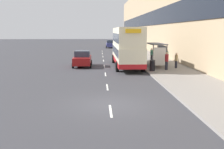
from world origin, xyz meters
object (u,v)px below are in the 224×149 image
object	(u,v)px
pedestrian_at_shelter	(167,58)
pedestrian_1	(166,56)
pedestrian_4	(151,55)
litter_bin	(152,65)
bus_shelter	(158,50)
car_1	(110,44)
car_0	(82,59)
double_decker_bus_near	(127,46)
pedestrian_2	(167,61)
pedestrian_3	(176,60)

from	to	relation	value
pedestrian_at_shelter	pedestrian_1	distance (m)	2.95
pedestrian_4	pedestrian_1	bearing A→B (deg)	-52.60
pedestrian_1	litter_bin	size ratio (longest dim) A/B	1.64
bus_shelter	car_1	size ratio (longest dim) A/B	0.99
car_0	pedestrian_1	size ratio (longest dim) A/B	2.27
double_decker_bus_near	litter_bin	world-z (taller)	double_decker_bus_near
car_1	pedestrian_4	xyz separation A→B (m)	(4.11, -27.46, 0.08)
car_1	pedestrian_1	distance (m)	29.73
pedestrian_1	pedestrian_2	bearing A→B (deg)	-103.86
pedestrian_1	litter_bin	xyz separation A→B (m)	(-2.90, -6.09, -0.35)
pedestrian_at_shelter	litter_bin	size ratio (longest dim) A/B	1.75
pedestrian_2	car_0	bearing A→B (deg)	156.17
car_1	car_0	bearing A→B (deg)	-98.17
pedestrian_3	car_0	bearing A→B (deg)	164.95
car_1	pedestrian_3	distance (m)	34.07
pedestrian_2	pedestrian_at_shelter	bearing A→B (deg)	75.11
pedestrian_2	double_decker_bus_near	bearing A→B (deg)	137.73
car_1	bus_shelter	bearing A→B (deg)	-83.33
pedestrian_1	pedestrian_4	bearing A→B (deg)	127.40
double_decker_bus_near	pedestrian_at_shelter	world-z (taller)	double_decker_bus_near
car_0	pedestrian_4	world-z (taller)	car_0
double_decker_bus_near	pedestrian_3	xyz separation A→B (m)	(4.92, -2.16, -1.34)
car_1	litter_bin	distance (m)	35.41
bus_shelter	double_decker_bus_near	size ratio (longest dim) A/B	0.40
pedestrian_1	litter_bin	distance (m)	6.75
litter_bin	pedestrian_at_shelter	bearing A→B (deg)	55.08
pedestrian_3	litter_bin	size ratio (longest dim) A/B	1.50
pedestrian_at_shelter	pedestrian_2	world-z (taller)	pedestrian_at_shelter
pedestrian_at_shelter	litter_bin	bearing A→B (deg)	-124.92
bus_shelter	pedestrian_at_shelter	size ratio (longest dim) A/B	2.28
bus_shelter	pedestrian_4	xyz separation A→B (m)	(0.33, 4.82, -0.91)
car_0	car_1	size ratio (longest dim) A/B	0.92
pedestrian_at_shelter	litter_bin	xyz separation A→B (m)	(-2.24, -3.21, -0.41)
double_decker_bus_near	bus_shelter	bearing A→B (deg)	-13.70
litter_bin	pedestrian_4	bearing A→B (deg)	78.83
pedestrian_1	pedestrian_4	xyz separation A→B (m)	(-1.35, 1.77, -0.05)
pedestrian_3	double_decker_bus_near	bearing A→B (deg)	156.31
bus_shelter	pedestrian_3	bearing A→B (deg)	-39.85
pedestrian_3	litter_bin	world-z (taller)	pedestrian_3
car_1	pedestrian_at_shelter	world-z (taller)	pedestrian_at_shelter
car_0	car_1	distance (m)	31.30
car_0	car_1	xyz separation A→B (m)	(4.45, 30.99, 0.02)
double_decker_bus_near	pedestrian_1	world-z (taller)	double_decker_bus_near
bus_shelter	pedestrian_3	xyz separation A→B (m)	(1.62, -1.35, -0.93)
double_decker_bus_near	car_0	xyz separation A→B (m)	(-4.93, 0.49, -1.41)
car_0	pedestrian_2	xyz separation A→B (m)	(8.54, -3.77, 0.17)
pedestrian_1	pedestrian_3	size ratio (longest dim) A/B	1.09
pedestrian_at_shelter	pedestrian_1	size ratio (longest dim) A/B	1.07
litter_bin	car_1	bearing A→B (deg)	94.14
bus_shelter	pedestrian_1	world-z (taller)	bus_shelter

